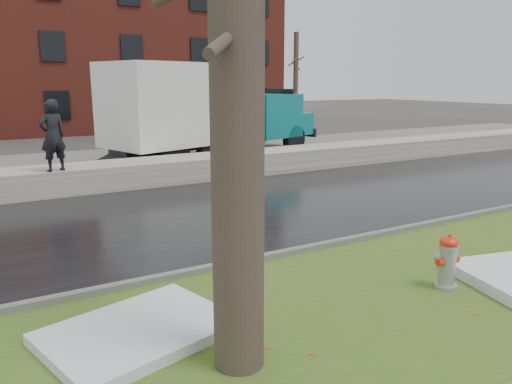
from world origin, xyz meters
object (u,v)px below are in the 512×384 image
tree (236,39)px  worker (53,136)px  fire_hydrant (447,260)px  box_truck (207,110)px

tree → worker: 10.00m
fire_hydrant → tree: (-3.73, -0.25, 3.06)m
box_truck → worker: box_truck is taller
fire_hydrant → worker: (-4.14, 9.57, 1.22)m
fire_hydrant → box_truck: size_ratio=0.08×
tree → worker: size_ratio=3.62×
tree → box_truck: 15.07m
fire_hydrant → worker: worker is taller
box_truck → worker: 7.48m
fire_hydrant → tree: 4.83m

